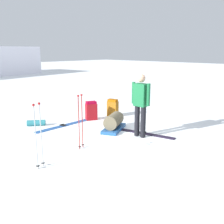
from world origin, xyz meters
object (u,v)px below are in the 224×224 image
at_px(ski_pair_far, 63,126).
at_px(ski_poles_planted_far, 80,119).
at_px(ski_poles_planted_near, 38,133).
at_px(skier_standing, 141,102).
at_px(gear_sled, 114,123).
at_px(sleeping_mat_rolled, 36,123).
at_px(backpack_large_dark, 91,111).
at_px(ski_pair_near, 143,133).
at_px(backpack_bright, 113,108).

xyz_separation_m(ski_pair_far, ski_poles_planted_far, (-0.79, -1.84, 0.72)).
bearing_deg(ski_poles_planted_near, skier_standing, -5.56).
height_order(skier_standing, gear_sled, skier_standing).
height_order(ski_poles_planted_far, sleeping_mat_rolled, ski_poles_planted_far).
height_order(ski_pair_far, backpack_large_dark, backpack_large_dark).
relative_size(ski_pair_near, backpack_large_dark, 2.94).
bearing_deg(ski_poles_planted_near, ski_poles_planted_far, 9.53).
bearing_deg(backpack_large_dark, ski_poles_planted_far, -137.41).
relative_size(skier_standing, ski_pair_near, 0.92).
distance_m(backpack_bright, gear_sled, 1.63).
bearing_deg(sleeping_mat_rolled, ski_poles_planted_far, -95.86).
distance_m(backpack_bright, sleeping_mat_rolled, 2.67).
xyz_separation_m(skier_standing, ski_poles_planted_near, (-2.90, 0.28, -0.22)).
height_order(skier_standing, backpack_bright, skier_standing).
distance_m(ski_poles_planted_far, gear_sled, 1.72).
bearing_deg(ski_poles_planted_near, sleeping_mat_rolled, 60.95).
relative_size(backpack_large_dark, gear_sled, 0.55).
bearing_deg(sleeping_mat_rolled, backpack_large_dark, -23.34).
height_order(ski_poles_planted_near, sleeping_mat_rolled, ski_poles_planted_near).
distance_m(ski_poles_planted_near, ski_poles_planted_far, 1.25).
bearing_deg(ski_pair_near, ski_poles_planted_near, 176.39).
bearing_deg(skier_standing, ski_pair_near, 17.70).
bearing_deg(backpack_bright, ski_poles_planted_near, -156.13).
relative_size(skier_standing, backpack_bright, 2.77).
xyz_separation_m(backpack_large_dark, sleeping_mat_rolled, (-1.66, 0.72, -0.22)).
height_order(ski_pair_near, ski_pair_far, same).
bearing_deg(ski_poles_planted_near, backpack_bright, 23.87).
distance_m(ski_pair_far, gear_sled, 1.64).
relative_size(ski_pair_near, ski_poles_planted_near, 1.40).
xyz_separation_m(ski_pair_far, backpack_bright, (1.96, -0.28, 0.29)).
bearing_deg(ski_pair_far, skier_standing, -69.55).
height_order(ski_pair_far, backpack_bright, backpack_bright).
relative_size(ski_pair_near, ski_poles_planted_far, 1.41).
relative_size(ski_pair_near, backpack_bright, 3.02).
relative_size(skier_standing, sleeping_mat_rolled, 3.09).
relative_size(skier_standing, backpack_large_dark, 2.70).
height_order(backpack_large_dark, gear_sled, backpack_large_dark).
bearing_deg(backpack_bright, ski_pair_near, -112.99).
distance_m(gear_sled, sleeping_mat_rolled, 2.46).
xyz_separation_m(backpack_large_dark, backpack_bright, (0.84, -0.20, -0.01)).
relative_size(ski_poles_planted_far, gear_sled, 1.15).
distance_m(ski_pair_near, ski_poles_planted_near, 3.25).
distance_m(backpack_bright, ski_poles_planted_near, 4.39).
xyz_separation_m(ski_pair_near, ski_poles_planted_near, (-3.16, 0.20, 0.72)).
bearing_deg(ski_poles_planted_far, skier_standing, -16.42).
xyz_separation_m(gear_sled, sleeping_mat_rolled, (-1.34, 2.06, -0.13)).
relative_size(skier_standing, gear_sled, 1.49).
height_order(ski_poles_planted_near, gear_sled, ski_poles_planted_near).
distance_m(ski_pair_near, backpack_bright, 2.15).
xyz_separation_m(ski_pair_near, ski_poles_planted_far, (-1.92, 0.41, 0.72)).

